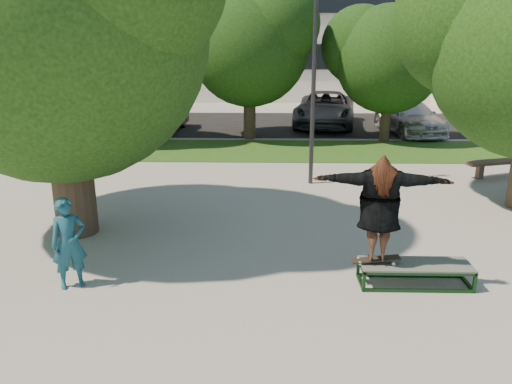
{
  "coord_description": "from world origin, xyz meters",
  "views": [
    {
      "loc": [
        -0.2,
        -8.74,
        3.82
      ],
      "look_at": [
        -0.44,
        0.6,
        1.03
      ],
      "focal_mm": 35.0,
      "sensor_mm": 36.0,
      "label": 1
    }
  ],
  "objects_px": {
    "car_dark": "(162,117)",
    "car_silver_b": "(409,117)",
    "lamppost": "(314,70)",
    "tree_left": "(52,10)",
    "grind_box": "(415,274)",
    "car_grey": "(325,109)",
    "bystander": "(69,243)",
    "car_silver_a": "(138,109)"
  },
  "relations": [
    {
      "from": "car_dark",
      "to": "car_silver_b",
      "type": "relative_size",
      "value": 0.81
    },
    {
      "from": "lamppost",
      "to": "car_silver_b",
      "type": "distance_m",
      "value": 10.16
    },
    {
      "from": "tree_left",
      "to": "car_dark",
      "type": "height_order",
      "value": "tree_left"
    },
    {
      "from": "grind_box",
      "to": "car_grey",
      "type": "relative_size",
      "value": 0.31
    },
    {
      "from": "bystander",
      "to": "car_silver_a",
      "type": "height_order",
      "value": "bystander"
    },
    {
      "from": "grind_box",
      "to": "car_grey",
      "type": "xyz_separation_m",
      "value": [
        0.28,
        16.65,
        0.62
      ]
    },
    {
      "from": "lamppost",
      "to": "car_silver_b",
      "type": "xyz_separation_m",
      "value": [
        5.0,
        8.5,
        -2.45
      ]
    },
    {
      "from": "tree_left",
      "to": "car_grey",
      "type": "distance_m",
      "value": 16.28
    },
    {
      "from": "lamppost",
      "to": "car_dark",
      "type": "height_order",
      "value": "lamppost"
    },
    {
      "from": "lamppost",
      "to": "bystander",
      "type": "relative_size",
      "value": 4.04
    },
    {
      "from": "tree_left",
      "to": "car_silver_b",
      "type": "bearing_deg",
      "value": 50.32
    },
    {
      "from": "car_dark",
      "to": "car_silver_b",
      "type": "bearing_deg",
      "value": 6.53
    },
    {
      "from": "bystander",
      "to": "car_dark",
      "type": "height_order",
      "value": "bystander"
    },
    {
      "from": "lamppost",
      "to": "grind_box",
      "type": "height_order",
      "value": "lamppost"
    },
    {
      "from": "car_silver_b",
      "to": "car_grey",
      "type": "bearing_deg",
      "value": 143.16
    },
    {
      "from": "car_silver_b",
      "to": "lamppost",
      "type": "bearing_deg",
      "value": -128.33
    },
    {
      "from": "lamppost",
      "to": "car_dark",
      "type": "xyz_separation_m",
      "value": [
        -6.0,
        8.58,
        -2.5
      ]
    },
    {
      "from": "bystander",
      "to": "car_silver_b",
      "type": "distance_m",
      "value": 17.62
    },
    {
      "from": "bystander",
      "to": "grind_box",
      "type": "bearing_deg",
      "value": -29.55
    },
    {
      "from": "car_silver_a",
      "to": "car_dark",
      "type": "bearing_deg",
      "value": -64.69
    },
    {
      "from": "car_dark",
      "to": "lamppost",
      "type": "bearing_deg",
      "value": -48.1
    },
    {
      "from": "grind_box",
      "to": "car_grey",
      "type": "bearing_deg",
      "value": 89.03
    },
    {
      "from": "tree_left",
      "to": "lamppost",
      "type": "bearing_deg",
      "value": 36.42
    },
    {
      "from": "bystander",
      "to": "car_grey",
      "type": "relative_size",
      "value": 0.26
    },
    {
      "from": "lamppost",
      "to": "bystander",
      "type": "bearing_deg",
      "value": -124.39
    },
    {
      "from": "grind_box",
      "to": "bystander",
      "type": "distance_m",
      "value": 5.64
    },
    {
      "from": "car_silver_a",
      "to": "car_silver_b",
      "type": "xyz_separation_m",
      "value": [
        12.83,
        -3.0,
        0.04
      ]
    },
    {
      "from": "grind_box",
      "to": "car_dark",
      "type": "xyz_separation_m",
      "value": [
        -7.22,
        14.78,
        0.46
      ]
    },
    {
      "from": "bystander",
      "to": "car_grey",
      "type": "xyz_separation_m",
      "value": [
        5.89,
        16.85,
        0.06
      ]
    },
    {
      "from": "lamppost",
      "to": "car_silver_b",
      "type": "height_order",
      "value": "lamppost"
    },
    {
      "from": "car_silver_a",
      "to": "car_silver_b",
      "type": "height_order",
      "value": "car_silver_b"
    },
    {
      "from": "tree_left",
      "to": "car_silver_a",
      "type": "height_order",
      "value": "tree_left"
    },
    {
      "from": "tree_left",
      "to": "car_silver_b",
      "type": "relative_size",
      "value": 1.47
    },
    {
      "from": "grind_box",
      "to": "car_silver_b",
      "type": "relative_size",
      "value": 0.37
    },
    {
      "from": "car_grey",
      "to": "car_silver_b",
      "type": "relative_size",
      "value": 1.21
    },
    {
      "from": "bystander",
      "to": "car_dark",
      "type": "relative_size",
      "value": 0.38
    },
    {
      "from": "lamppost",
      "to": "car_dark",
      "type": "relative_size",
      "value": 1.55
    },
    {
      "from": "car_grey",
      "to": "bystander",
      "type": "bearing_deg",
      "value": -100.21
    },
    {
      "from": "car_silver_b",
      "to": "grind_box",
      "type": "bearing_deg",
      "value": -112.29
    },
    {
      "from": "tree_left",
      "to": "lamppost",
      "type": "height_order",
      "value": "tree_left"
    },
    {
      "from": "car_silver_b",
      "to": "car_dark",
      "type": "bearing_deg",
      "value": 171.73
    },
    {
      "from": "car_dark",
      "to": "tree_left",
      "type": "bearing_deg",
      "value": -79.83
    }
  ]
}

